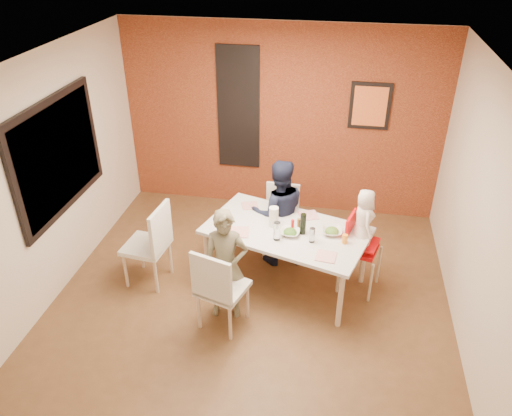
% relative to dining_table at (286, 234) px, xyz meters
% --- Properties ---
extents(ground, '(4.50, 4.50, 0.00)m').
position_rel_dining_table_xyz_m(ground, '(-0.34, -0.38, -0.69)').
color(ground, brown).
rests_on(ground, ground).
extents(ceiling, '(4.50, 4.50, 0.02)m').
position_rel_dining_table_xyz_m(ceiling, '(-0.34, -0.38, 2.01)').
color(ceiling, white).
rests_on(ceiling, wall_back).
extents(wall_back, '(4.50, 0.02, 2.70)m').
position_rel_dining_table_xyz_m(wall_back, '(-0.34, 1.87, 0.66)').
color(wall_back, beige).
rests_on(wall_back, ground).
extents(wall_front, '(4.50, 0.02, 2.70)m').
position_rel_dining_table_xyz_m(wall_front, '(-0.34, -2.63, 0.66)').
color(wall_front, beige).
rests_on(wall_front, ground).
extents(wall_left, '(0.02, 4.50, 2.70)m').
position_rel_dining_table_xyz_m(wall_left, '(-2.59, -0.38, 0.66)').
color(wall_left, beige).
rests_on(wall_left, ground).
extents(wall_right, '(0.02, 4.50, 2.70)m').
position_rel_dining_table_xyz_m(wall_right, '(1.91, -0.38, 0.66)').
color(wall_right, beige).
rests_on(wall_right, ground).
extents(brick_accent_wall, '(4.50, 0.02, 2.70)m').
position_rel_dining_table_xyz_m(brick_accent_wall, '(-0.34, 1.85, 0.66)').
color(brick_accent_wall, maroon).
rests_on(brick_accent_wall, ground).
extents(picture_window_frame, '(0.05, 1.70, 1.30)m').
position_rel_dining_table_xyz_m(picture_window_frame, '(-2.56, -0.18, 0.86)').
color(picture_window_frame, black).
rests_on(picture_window_frame, wall_left).
extents(picture_window_pane, '(0.02, 1.55, 1.15)m').
position_rel_dining_table_xyz_m(picture_window_pane, '(-2.54, -0.18, 0.86)').
color(picture_window_pane, black).
rests_on(picture_window_pane, wall_left).
extents(glassblock_strip, '(0.55, 0.03, 1.70)m').
position_rel_dining_table_xyz_m(glassblock_strip, '(-0.94, 1.83, 0.81)').
color(glassblock_strip, silver).
rests_on(glassblock_strip, wall_back).
extents(glassblock_surround, '(0.60, 0.03, 1.76)m').
position_rel_dining_table_xyz_m(glassblock_surround, '(-0.94, 1.83, 0.81)').
color(glassblock_surround, black).
rests_on(glassblock_surround, wall_back).
extents(art_print_frame, '(0.54, 0.03, 0.64)m').
position_rel_dining_table_xyz_m(art_print_frame, '(0.86, 1.83, 0.96)').
color(art_print_frame, black).
rests_on(art_print_frame, wall_back).
extents(art_print_canvas, '(0.44, 0.01, 0.54)m').
position_rel_dining_table_xyz_m(art_print_canvas, '(0.86, 1.81, 0.96)').
color(art_print_canvas, orange).
rests_on(art_print_canvas, wall_back).
extents(dining_table, '(2.03, 1.49, 0.76)m').
position_rel_dining_table_xyz_m(dining_table, '(0.00, 0.00, 0.00)').
color(dining_table, silver).
rests_on(dining_table, ground).
extents(chair_near, '(0.58, 0.58, 1.00)m').
position_rel_dining_table_xyz_m(chair_near, '(-0.59, -0.90, -0.13)').
color(chair_near, silver).
rests_on(chair_near, ground).
extents(chair_far, '(0.44, 0.44, 0.92)m').
position_rel_dining_table_xyz_m(chair_far, '(-0.15, 0.68, -0.17)').
color(chair_far, silver).
rests_on(chair_far, ground).
extents(chair_left, '(0.53, 0.53, 1.04)m').
position_rel_dining_table_xyz_m(chair_left, '(-1.53, -0.27, -0.11)').
color(chair_left, silver).
rests_on(chair_left, ground).
extents(high_chair, '(0.50, 0.50, 0.97)m').
position_rel_dining_table_xyz_m(high_chair, '(0.82, 0.06, -0.11)').
color(high_chair, red).
rests_on(high_chair, ground).
extents(child_near, '(0.51, 0.37, 1.31)m').
position_rel_dining_table_xyz_m(child_near, '(-0.56, -0.66, -0.03)').
color(child_near, brown).
rests_on(child_near, ground).
extents(child_far, '(0.80, 0.70, 1.40)m').
position_rel_dining_table_xyz_m(child_far, '(-0.15, 0.44, 0.01)').
color(child_far, black).
rests_on(child_far, ground).
extents(toddler, '(0.32, 0.41, 0.74)m').
position_rel_dining_table_xyz_m(toddler, '(0.85, 0.05, 0.25)').
color(toddler, silver).
rests_on(toddler, high_chair).
extents(plate_near_left, '(0.26, 0.26, 0.01)m').
position_rel_dining_table_xyz_m(plate_near_left, '(-0.52, -0.17, 0.07)').
color(plate_near_left, white).
rests_on(plate_near_left, dining_table).
extents(plate_far_mid, '(0.27, 0.27, 0.01)m').
position_rel_dining_table_xyz_m(plate_far_mid, '(0.22, 0.34, 0.07)').
color(plate_far_mid, white).
rests_on(plate_far_mid, dining_table).
extents(plate_near_right, '(0.23, 0.23, 0.01)m').
position_rel_dining_table_xyz_m(plate_near_right, '(0.48, -0.46, 0.07)').
color(plate_near_right, white).
rests_on(plate_near_right, dining_table).
extents(plate_far_left, '(0.25, 0.25, 0.01)m').
position_rel_dining_table_xyz_m(plate_far_left, '(-0.51, 0.44, 0.07)').
color(plate_far_left, white).
rests_on(plate_far_left, dining_table).
extents(salad_bowl_a, '(0.23, 0.23, 0.05)m').
position_rel_dining_table_xyz_m(salad_bowl_a, '(0.05, -0.10, 0.09)').
color(salad_bowl_a, white).
rests_on(salad_bowl_a, dining_table).
extents(salad_bowl_b, '(0.25, 0.25, 0.06)m').
position_rel_dining_table_xyz_m(salad_bowl_b, '(0.52, 0.00, 0.10)').
color(salad_bowl_b, silver).
rests_on(salad_bowl_b, dining_table).
extents(wine_bottle, '(0.07, 0.07, 0.25)m').
position_rel_dining_table_xyz_m(wine_bottle, '(0.19, -0.06, 0.19)').
color(wine_bottle, black).
rests_on(wine_bottle, dining_table).
extents(wine_glass_a, '(0.08, 0.08, 0.22)m').
position_rel_dining_table_xyz_m(wine_glass_a, '(-0.08, -0.23, 0.18)').
color(wine_glass_a, white).
rests_on(wine_glass_a, dining_table).
extents(wine_glass_b, '(0.06, 0.06, 0.18)m').
position_rel_dining_table_xyz_m(wine_glass_b, '(0.31, -0.20, 0.16)').
color(wine_glass_b, silver).
rests_on(wine_glass_b, dining_table).
extents(paper_towel_roll, '(0.11, 0.11, 0.24)m').
position_rel_dining_table_xyz_m(paper_towel_roll, '(-0.16, 0.04, 0.19)').
color(paper_towel_roll, white).
rests_on(paper_towel_roll, dining_table).
extents(condiment_red, '(0.04, 0.04, 0.14)m').
position_rel_dining_table_xyz_m(condiment_red, '(0.07, -0.01, 0.14)').
color(condiment_red, red).
rests_on(condiment_red, dining_table).
extents(condiment_green, '(0.04, 0.04, 0.14)m').
position_rel_dining_table_xyz_m(condiment_green, '(0.20, -0.04, 0.14)').
color(condiment_green, '#2F7B29').
rests_on(condiment_green, dining_table).
extents(condiment_brown, '(0.04, 0.04, 0.15)m').
position_rel_dining_table_xyz_m(condiment_brown, '(0.14, 0.01, 0.14)').
color(condiment_brown, brown).
rests_on(condiment_brown, dining_table).
extents(sippy_cup, '(0.06, 0.06, 0.11)m').
position_rel_dining_table_xyz_m(sippy_cup, '(0.66, -0.16, 0.12)').
color(sippy_cup, orange).
rests_on(sippy_cup, dining_table).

